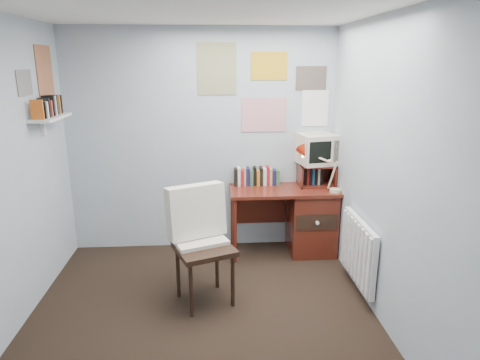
# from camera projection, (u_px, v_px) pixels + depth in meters

# --- Properties ---
(ground) EXTENTS (3.50, 3.50, 0.00)m
(ground) POSITION_uv_depth(u_px,v_px,m) (202.00, 332.00, 3.48)
(ground) COLOR black
(ground) RESTS_ON ground
(back_wall) EXTENTS (3.00, 0.02, 2.50)m
(back_wall) POSITION_uv_depth(u_px,v_px,m) (202.00, 142.00, 4.83)
(back_wall) COLOR #A9B5C2
(back_wall) RESTS_ON ground
(right_wall) EXTENTS (0.02, 3.50, 2.50)m
(right_wall) POSITION_uv_depth(u_px,v_px,m) (396.00, 181.00, 3.25)
(right_wall) COLOR #A9B5C2
(right_wall) RESTS_ON ground
(ceiling) EXTENTS (3.00, 3.50, 0.02)m
(ceiling) POSITION_uv_depth(u_px,v_px,m) (193.00, 3.00, 2.81)
(ceiling) COLOR white
(ceiling) RESTS_ON back_wall
(desk) EXTENTS (1.20, 0.55, 0.76)m
(desk) POSITION_uv_depth(u_px,v_px,m) (306.00, 218.00, 4.87)
(desk) COLOR maroon
(desk) RESTS_ON ground
(desk_chair) EXTENTS (0.67, 0.66, 1.03)m
(desk_chair) POSITION_uv_depth(u_px,v_px,m) (204.00, 249.00, 3.80)
(desk_chair) COLOR black
(desk_chair) RESTS_ON ground
(desk_lamp) EXTENTS (0.35, 0.31, 0.44)m
(desk_lamp) POSITION_uv_depth(u_px,v_px,m) (336.00, 172.00, 4.58)
(desk_lamp) COLOR red
(desk_lamp) RESTS_ON desk
(tv_riser) EXTENTS (0.40, 0.30, 0.25)m
(tv_riser) POSITION_uv_depth(u_px,v_px,m) (316.00, 175.00, 4.86)
(tv_riser) COLOR maroon
(tv_riser) RESTS_ON desk
(crt_tv) EXTENTS (0.45, 0.43, 0.37)m
(crt_tv) POSITION_uv_depth(u_px,v_px,m) (317.00, 148.00, 4.80)
(crt_tv) COLOR beige
(crt_tv) RESTS_ON tv_riser
(book_row) EXTENTS (0.60, 0.14, 0.22)m
(book_row) POSITION_uv_depth(u_px,v_px,m) (260.00, 175.00, 4.89)
(book_row) COLOR maroon
(book_row) RESTS_ON desk
(radiator) EXTENTS (0.09, 0.80, 0.60)m
(radiator) POSITION_uv_depth(u_px,v_px,m) (359.00, 251.00, 4.00)
(radiator) COLOR white
(radiator) RESTS_ON right_wall
(wall_shelf) EXTENTS (0.20, 0.62, 0.24)m
(wall_shelf) POSITION_uv_depth(u_px,v_px,m) (51.00, 117.00, 4.01)
(wall_shelf) COLOR white
(wall_shelf) RESTS_ON left_wall
(posters_back) EXTENTS (1.20, 0.01, 0.90)m
(posters_back) POSITION_uv_depth(u_px,v_px,m) (264.00, 88.00, 4.71)
(posters_back) COLOR white
(posters_back) RESTS_ON back_wall
(posters_left) EXTENTS (0.01, 0.70, 0.60)m
(posters_left) POSITION_uv_depth(u_px,v_px,m) (35.00, 76.00, 3.90)
(posters_left) COLOR white
(posters_left) RESTS_ON left_wall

